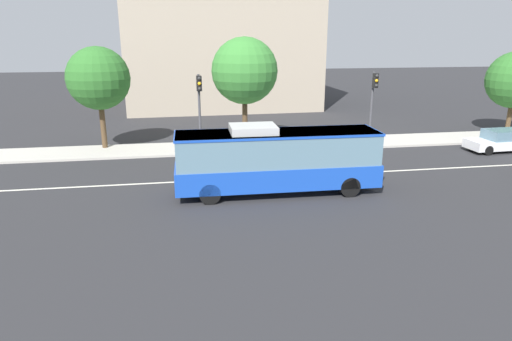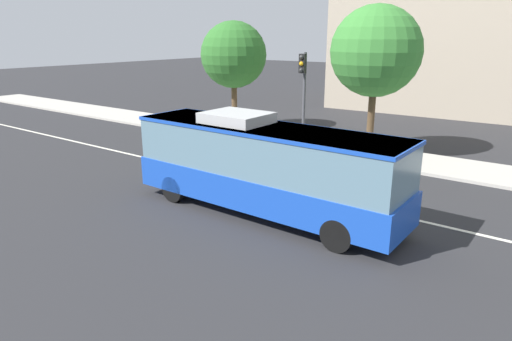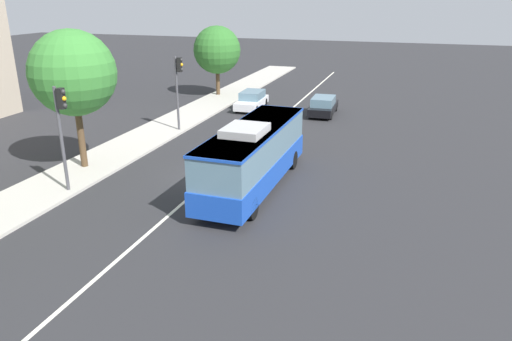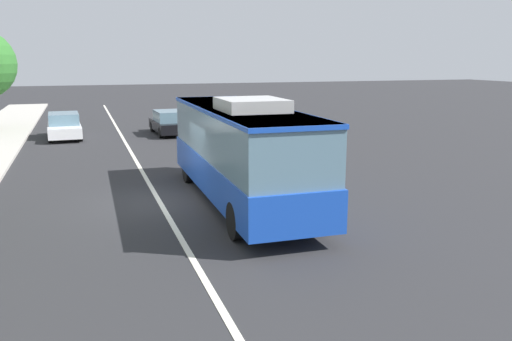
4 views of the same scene
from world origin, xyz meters
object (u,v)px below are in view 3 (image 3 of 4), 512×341
at_px(sedan_black, 323,106).
at_px(street_tree_kerbside_left, 73,73).
at_px(sedan_white, 252,100).
at_px(traffic_light_mid_block, 178,81).
at_px(traffic_light_near_corner, 62,122).
at_px(street_tree_kerbside_right, 217,50).
at_px(transit_bus, 254,153).

height_order(sedan_black, street_tree_kerbside_left, street_tree_kerbside_left).
distance_m(sedan_white, traffic_light_mid_block, 9.16).
relative_size(traffic_light_near_corner, street_tree_kerbside_left, 0.69).
relative_size(sedan_white, traffic_light_near_corner, 0.88).
distance_m(traffic_light_mid_block, street_tree_kerbside_right, 12.74).
distance_m(sedan_black, street_tree_kerbside_left, 20.05).
relative_size(sedan_black, traffic_light_mid_block, 0.88).
distance_m(sedan_black, traffic_light_near_corner, 21.81).
bearing_deg(traffic_light_mid_block, sedan_black, 38.59).
height_order(sedan_black, sedan_white, same).
relative_size(transit_bus, street_tree_kerbside_left, 1.34).
bearing_deg(sedan_white, traffic_light_near_corner, -9.35).
bearing_deg(transit_bus, traffic_light_near_corner, 112.89).
xyz_separation_m(transit_bus, street_tree_kerbside_left, (-0.19, 9.82, 3.44)).
xyz_separation_m(traffic_light_near_corner, street_tree_kerbside_right, (24.28, 2.23, 0.69)).
height_order(sedan_white, street_tree_kerbside_left, street_tree_kerbside_left).
xyz_separation_m(sedan_white, traffic_light_mid_block, (-8.36, 2.44, 2.84)).
height_order(street_tree_kerbside_left, street_tree_kerbside_right, street_tree_kerbside_left).
bearing_deg(transit_bus, sedan_black, -0.47).
height_order(sedan_white, traffic_light_near_corner, traffic_light_near_corner).
distance_m(sedan_white, traffic_light_near_corner, 20.49).
xyz_separation_m(sedan_white, street_tree_kerbside_left, (-16.97, 4.08, 4.53)).
xyz_separation_m(transit_bus, traffic_light_near_corner, (-3.34, 8.27, 1.75)).
bearing_deg(traffic_light_mid_block, transit_bus, -50.45).
bearing_deg(traffic_light_mid_block, traffic_light_near_corner, -95.02).
relative_size(sedan_black, sedan_white, 1.00).
relative_size(traffic_light_near_corner, street_tree_kerbside_right, 0.81).
height_order(traffic_light_near_corner, street_tree_kerbside_left, street_tree_kerbside_left).
bearing_deg(sedan_white, sedan_black, 84.84).
bearing_deg(sedan_white, street_tree_kerbside_left, -15.72).
height_order(transit_bus, traffic_light_mid_block, traffic_light_mid_block).
xyz_separation_m(sedan_black, traffic_light_mid_block, (-8.04, 8.57, 2.84)).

